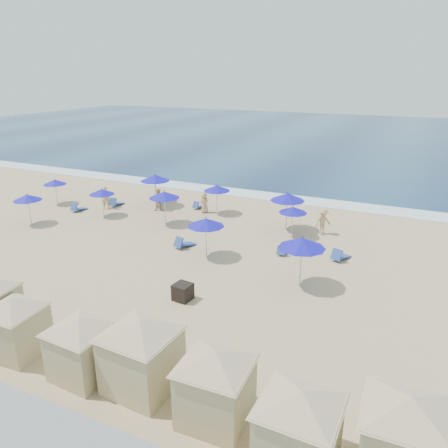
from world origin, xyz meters
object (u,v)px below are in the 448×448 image
(beachgoer_1, at_px, (159,200))
(umbrella_3, at_px, (102,192))
(cabana_4, at_px, (216,377))
(umbrella_5, at_px, (164,195))
(umbrella_0, at_px, (55,182))
(umbrella_4, at_px, (155,179))
(cabana_2, at_px, (81,339))
(cabana_3, at_px, (141,345))
(umbrella_1, at_px, (27,197))
(umbrella_7, at_px, (217,188))
(umbrella_8, at_px, (288,197))
(beachgoer_3, at_px, (204,203))
(umbrella_9, at_px, (293,210))
(trash_bin, at_px, (183,292))
(umbrella_2, at_px, (155,178))
(cabana_1, at_px, (14,319))
(umbrella_10, at_px, (302,243))
(cabana_5, at_px, (300,419))
(umbrella_6, at_px, (206,222))
(beachgoer_2, at_px, (323,221))
(cabana_6, at_px, (406,428))
(beachgoer_0, at_px, (105,198))

(beachgoer_1, bearing_deg, umbrella_3, -171.56)
(cabana_4, bearing_deg, umbrella_5, 127.02)
(umbrella_0, relative_size, umbrella_4, 0.98)
(cabana_2, distance_m, umbrella_3, 18.67)
(cabana_3, xyz_separation_m, umbrella_1, (-17.17, 10.77, 0.27))
(umbrella_4, distance_m, umbrella_7, 6.16)
(umbrella_8, xyz_separation_m, beachgoer_3, (-6.86, 1.02, -1.54))
(umbrella_3, bearing_deg, beachgoer_3, 31.19)
(umbrella_4, distance_m, umbrella_9, 13.12)
(umbrella_8, bearing_deg, cabana_2, -96.30)
(trash_bin, distance_m, umbrella_2, 15.80)
(umbrella_3, bearing_deg, umbrella_7, 28.99)
(umbrella_1, height_order, beachgoer_1, umbrella_1)
(cabana_1, distance_m, umbrella_7, 18.98)
(umbrella_10, bearing_deg, cabana_5, -74.68)
(umbrella_6, bearing_deg, beachgoer_2, 51.34)
(umbrella_2, distance_m, umbrella_4, 1.47)
(cabana_3, bearing_deg, cabana_2, -171.27)
(umbrella_1, distance_m, umbrella_9, 18.41)
(cabana_5, relative_size, umbrella_2, 1.65)
(cabana_1, distance_m, umbrella_8, 18.50)
(umbrella_6, bearing_deg, umbrella_3, 161.43)
(cabana_2, xyz_separation_m, beachgoer_3, (-4.90, 18.72, -0.70))
(beachgoer_1, bearing_deg, cabana_6, -76.27)
(cabana_3, height_order, umbrella_3, cabana_3)
(umbrella_4, bearing_deg, beachgoer_0, -124.64)
(cabana_4, height_order, beachgoer_3, cabana_4)
(cabana_1, bearing_deg, umbrella_6, 78.28)
(umbrella_7, bearing_deg, beachgoer_3, -168.05)
(trash_bin, distance_m, umbrella_9, 10.68)
(umbrella_2, bearing_deg, cabana_5, -48.03)
(umbrella_9, bearing_deg, cabana_5, -72.88)
(umbrella_8, bearing_deg, umbrella_2, 175.35)
(umbrella_7, xyz_separation_m, umbrella_10, (9.01, -8.94, 0.34))
(cabana_3, bearing_deg, beachgoer_0, 132.62)
(umbrella_0, relative_size, beachgoer_2, 1.20)
(umbrella_9, bearing_deg, cabana_2, -99.24)
(umbrella_1, bearing_deg, trash_bin, -17.68)
(cabana_1, relative_size, umbrella_1, 1.82)
(beachgoer_2, bearing_deg, umbrella_10, -133.84)
(beachgoer_0, bearing_deg, umbrella_3, 83.34)
(cabana_1, height_order, umbrella_3, cabana_1)
(umbrella_4, distance_m, umbrella_6, 12.47)
(umbrella_2, distance_m, umbrella_3, 4.42)
(umbrella_2, relative_size, umbrella_8, 1.00)
(cabana_1, bearing_deg, cabana_6, 1.47)
(umbrella_6, relative_size, umbrella_8, 0.92)
(umbrella_8, bearing_deg, cabana_5, -71.75)
(umbrella_6, height_order, beachgoer_0, umbrella_6)
(umbrella_2, xyz_separation_m, umbrella_10, (14.30, -8.62, 0.01))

